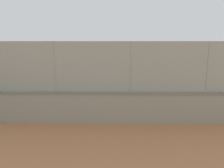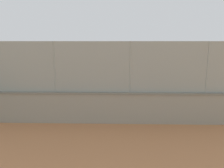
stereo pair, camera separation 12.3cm
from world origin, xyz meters
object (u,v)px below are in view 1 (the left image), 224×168
(sports_ball, at_px, (125,102))
(player_crossing_court, at_px, (178,92))
(spare_ball_by_wall, at_px, (74,114))
(courtside_bench, at_px, (41,102))
(player_near_wall_returning, at_px, (110,85))

(sports_ball, bearing_deg, player_crossing_court, 163.43)
(sports_ball, height_order, spare_ball_by_wall, spare_ball_by_wall)
(spare_ball_by_wall, bearing_deg, courtside_bench, -21.86)
(player_near_wall_returning, relative_size, player_crossing_court, 1.07)
(player_crossing_court, bearing_deg, sports_ball, -16.57)
(player_near_wall_returning, distance_m, sports_ball, 1.51)
(sports_ball, distance_m, spare_ball_by_wall, 3.63)
(player_near_wall_returning, bearing_deg, spare_ball_by_wall, 61.12)
(player_crossing_court, height_order, spare_ball_by_wall, player_crossing_court)
(player_near_wall_returning, distance_m, player_crossing_court, 4.26)
(player_crossing_court, relative_size, sports_ball, 21.20)
(player_crossing_court, height_order, courtside_bench, player_crossing_court)
(player_near_wall_returning, height_order, player_crossing_court, player_near_wall_returning)
(player_near_wall_returning, bearing_deg, player_crossing_court, 157.14)
(spare_ball_by_wall, bearing_deg, player_crossing_court, -164.96)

